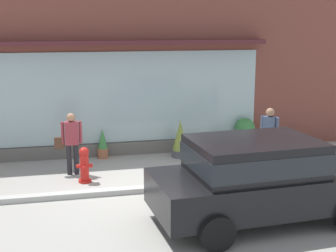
# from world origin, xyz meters

# --- Properties ---
(ground_plane) EXTENTS (60.00, 60.00, 0.00)m
(ground_plane) POSITION_xyz_m (0.00, 0.00, 0.00)
(ground_plane) COLOR #9E9B93
(curb_strip) EXTENTS (14.00, 0.24, 0.12)m
(curb_strip) POSITION_xyz_m (0.00, -0.20, 0.06)
(curb_strip) COLOR #B2B2AD
(curb_strip) RESTS_ON ground_plane
(storefront) EXTENTS (14.00, 0.81, 4.69)m
(storefront) POSITION_xyz_m (0.00, 3.18, 2.30)
(storefront) COLOR brown
(storefront) RESTS_ON ground_plane
(fire_hydrant) EXTENTS (0.38, 0.35, 0.85)m
(fire_hydrant) POSITION_xyz_m (-1.28, 0.77, 0.43)
(fire_hydrant) COLOR red
(fire_hydrant) RESTS_ON ground_plane
(pedestrian_with_handbag) EXTENTS (0.68, 0.21, 1.55)m
(pedestrian_with_handbag) POSITION_xyz_m (-1.56, 1.45, 0.89)
(pedestrian_with_handbag) COLOR #232328
(pedestrian_with_handbag) RESTS_ON ground_plane
(pedestrian_passerby) EXTENTS (0.37, 0.34, 1.60)m
(pedestrian_passerby) POSITION_xyz_m (3.35, 0.74, 0.93)
(pedestrian_passerby) COLOR #9E9384
(pedestrian_passerby) RESTS_ON ground_plane
(parked_car_black) EXTENTS (4.27, 2.21, 1.60)m
(parked_car_black) POSITION_xyz_m (1.78, -2.25, 0.90)
(parked_car_black) COLOR black
(parked_car_black) RESTS_ON ground_plane
(potted_plant_doorstep) EXTENTS (0.48, 0.48, 1.05)m
(potted_plant_doorstep) POSITION_xyz_m (1.45, 2.39, 0.51)
(potted_plant_doorstep) COLOR #4C4C51
(potted_plant_doorstep) RESTS_ON ground_plane
(potted_plant_by_entrance) EXTENTS (0.31, 0.31, 0.53)m
(potted_plant_by_entrance) POSITION_xyz_m (2.78, 2.52, 0.29)
(potted_plant_by_entrance) COLOR #33473D
(potted_plant_by_entrance) RESTS_ON ground_plane
(potted_plant_window_right) EXTENTS (0.30, 0.30, 0.82)m
(potted_plant_window_right) POSITION_xyz_m (-0.68, 2.75, 0.39)
(potted_plant_window_right) COLOR #9E6042
(potted_plant_window_right) RESTS_ON ground_plane
(potted_plant_window_center) EXTENTS (0.24, 0.24, 0.51)m
(potted_plant_window_center) POSITION_xyz_m (4.80, 2.49, 0.26)
(potted_plant_window_center) COLOR #9E6042
(potted_plant_window_center) RESTS_ON ground_plane
(potted_plant_corner_tall) EXTENTS (0.59, 0.59, 0.94)m
(potted_plant_corner_tall) POSITION_xyz_m (3.54, 2.80, 0.51)
(potted_plant_corner_tall) COLOR #9E6042
(potted_plant_corner_tall) RESTS_ON ground_plane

